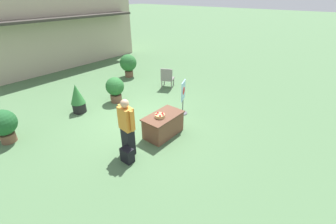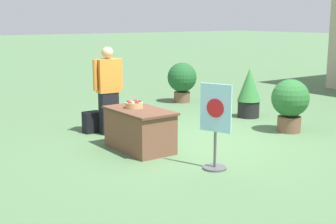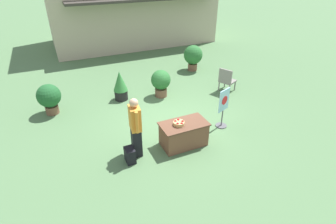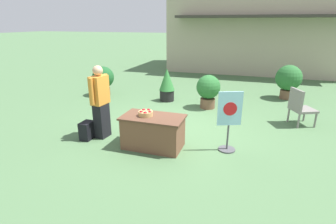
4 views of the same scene
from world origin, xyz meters
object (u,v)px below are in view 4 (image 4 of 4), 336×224
potted_plant_far_left (103,79)px  person_visitor (100,102)px  apple_basket (146,113)px  potted_plant_near_left (208,89)px  potted_plant_far_right (288,79)px  poster_board (229,120)px  potted_plant_near_right (167,84)px  display_table (153,132)px  patio_chair (300,106)px  backpack (87,130)px

potted_plant_far_left → person_visitor: bearing=-59.3°
apple_basket → potted_plant_near_left: size_ratio=0.29×
apple_basket → potted_plant_far_right: bearing=57.1°
person_visitor → potted_plant_near_left: size_ratio=1.61×
poster_board → potted_plant_far_left: poster_board is taller
person_visitor → potted_plant_near_right: size_ratio=1.51×
potted_plant_far_right → display_table: bearing=-121.6°
person_visitor → potted_plant_far_right: (4.49, 4.94, -0.16)m
poster_board → patio_chair: poster_board is taller
display_table → person_visitor: person_visitor is taller
backpack → potted_plant_near_right: potted_plant_near_right is taller
person_visitor → potted_plant_far_left: 3.88m
poster_board → patio_chair: 2.65m
backpack → potted_plant_far_right: (4.76, 5.17, 0.50)m
backpack → patio_chair: (4.81, 2.53, 0.32)m
poster_board → potted_plant_near_right: bearing=-164.5°
apple_basket → potted_plant_far_left: size_ratio=0.29×
apple_basket → patio_chair: (3.34, 2.44, -0.24)m
person_visitor → potted_plant_far_right: bearing=53.9°
display_table → backpack: display_table is taller
potted_plant_far_left → potted_plant_near_left: bearing=-4.9°
backpack → potted_plant_near_left: size_ratio=0.40×
apple_basket → potted_plant_near_right: (-0.69, 3.51, -0.19)m
potted_plant_far_right → potted_plant_far_left: potted_plant_far_right is taller
backpack → potted_plant_far_right: bearing=47.4°
potted_plant_far_right → potted_plant_far_left: (-6.46, -1.61, -0.09)m
poster_board → potted_plant_near_left: (-0.92, 2.79, -0.07)m
patio_chair → potted_plant_far_right: bearing=65.8°
display_table → potted_plant_far_right: bearing=58.4°
potted_plant_near_right → potted_plant_far_right: bearing=21.6°
potted_plant_near_right → potted_plant_near_left: bearing=-13.9°
potted_plant_near_left → person_visitor: bearing=-123.7°
apple_basket → person_visitor: (-1.19, 0.15, 0.10)m
display_table → person_visitor: size_ratio=0.78×
apple_basket → potted_plant_far_right: size_ratio=0.26×
potted_plant_near_left → potted_plant_far_left: 3.98m
poster_board → potted_plant_near_right: size_ratio=1.14×
display_table → potted_plant_far_left: (-3.33, 3.48, 0.27)m
potted_plant_far_left → display_table: bearing=-46.2°
display_table → potted_plant_far_right: (3.13, 5.08, 0.35)m
apple_basket → display_table: bearing=2.2°
backpack → patio_chair: bearing=27.7°
patio_chair → potted_plant_near_right: potted_plant_near_right is taller
apple_basket → potted_plant_far_left: potted_plant_far_left is taller
display_table → backpack: size_ratio=3.17×
person_visitor → potted_plant_near_right: bearing=87.6°
potted_plant_far_right → potted_plant_far_left: bearing=-166.0°
poster_board → potted_plant_near_right: 3.97m
patio_chair → potted_plant_near_left: 2.64m
potted_plant_near_right → patio_chair: bearing=-14.9°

